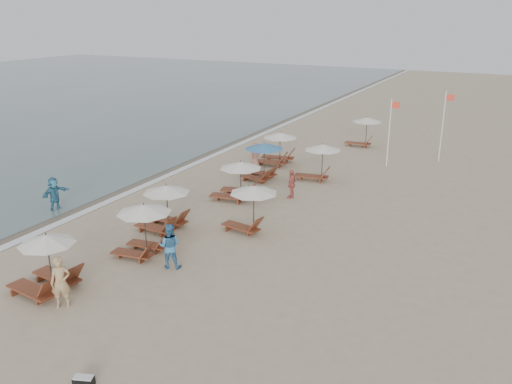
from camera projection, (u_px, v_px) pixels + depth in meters
The scene contains 20 objects.
ground at pixel (256, 280), 20.44m from camera, with size 160.00×160.00×0.00m, color tan.
wet_sand_band at pixel (154, 172), 34.26m from camera, with size 3.20×140.00×0.01m, color #6B5E4C.
foam_line at pixel (171, 174), 33.70m from camera, with size 0.50×140.00×0.02m, color white.
lounger_station_0 at pixel (45, 266), 19.39m from camera, with size 2.61×2.16×2.29m.
lounger_station_1 at pixel (142, 228), 22.18m from camera, with size 2.50×2.27×2.29m.
lounger_station_2 at pixel (163, 208), 24.89m from camera, with size 2.57×2.20×2.22m.
lounger_station_3 at pixel (237, 180), 29.06m from camera, with size 2.75×2.37×2.11m.
lounger_station_4 at pixel (261, 160), 32.24m from camera, with size 2.58×2.38×2.32m.
lounger_station_5 at pixel (276, 149), 35.67m from camera, with size 2.82×2.43×2.19m.
inland_station_0 at pixel (248, 203), 24.54m from camera, with size 2.67×2.24×2.22m.
inland_station_1 at pixel (317, 159), 32.13m from camera, with size 2.80×2.24×2.22m.
inland_station_2 at pixel (363, 129), 40.20m from camera, with size 2.69×2.24×2.22m.
beachgoer_near at pixel (61, 282), 18.34m from camera, with size 0.69×0.45×1.89m, color tan.
beachgoer_mid_a at pixel (169, 246), 21.21m from camera, with size 0.91×0.71×1.87m, color teal.
beachgoer_far_a at pixel (292, 184), 29.17m from camera, with size 0.95×0.40×1.63m, color #BA554A.
beachgoer_far_b at pixel (255, 156), 34.35m from camera, with size 0.88×0.57×1.81m, color #A46859.
waterline_walker at pixel (54, 194), 27.36m from camera, with size 1.65×0.53×1.78m, color teal.
duffel_bag at pixel (84, 381), 14.64m from camera, with size 0.62×0.45×0.31m.
flag_pole_near at pixel (390, 129), 34.70m from camera, with size 0.60×0.08×4.48m.
flag_pole_far at pixel (443, 123), 35.67m from camera, with size 0.59×0.08×4.80m.
Camera 1 is at (8.32, -16.24, 9.82)m, focal length 37.38 mm.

